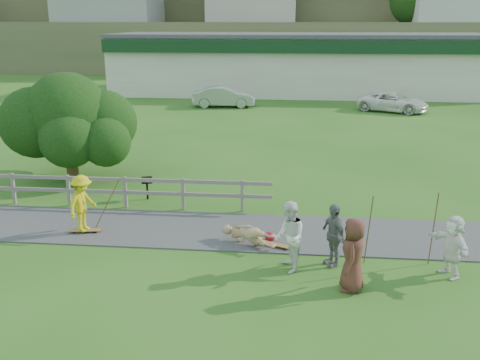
{
  "coord_description": "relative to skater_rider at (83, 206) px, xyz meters",
  "views": [
    {
      "loc": [
        3.65,
        -13.5,
        6.14
      ],
      "look_at": [
        2.06,
        2.0,
        1.49
      ],
      "focal_mm": 40.0,
      "sensor_mm": 36.0,
      "label": 1
    }
  ],
  "objects": [
    {
      "name": "strip_mall",
      "position": [
        6.53,
        34.03,
        1.72
      ],
      "size": [
        32.5,
        10.75,
        5.1
      ],
      "color": "beige",
      "rests_on": "ground"
    },
    {
      "name": "skater_rider",
      "position": [
        0.0,
        0.0,
        0.0
      ],
      "size": [
        0.93,
        1.25,
        1.72
      ],
      "primitive_type": "imported",
      "rotation": [
        0.0,
        0.0,
        1.28
      ],
      "color": "gold",
      "rests_on": "ground"
    },
    {
      "name": "car_silver",
      "position": [
        0.94,
        24.86,
        -0.1
      ],
      "size": [
        4.69,
        1.96,
        1.51
      ],
      "primitive_type": "imported",
      "rotation": [
        0.0,
        0.0,
        1.65
      ],
      "color": "#ABAEB3",
      "rests_on": "ground"
    },
    {
      "name": "ground",
      "position": [
        2.53,
        -0.91,
        -0.86
      ],
      "size": [
        260.0,
        260.0,
        0.0
      ],
      "primitive_type": "plane",
      "color": "#285718",
      "rests_on": "ground"
    },
    {
      "name": "pole_spec_left",
      "position": [
        8.19,
        -1.19,
        0.07
      ],
      "size": [
        0.03,
        0.03,
        1.87
      ],
      "primitive_type": "cylinder",
      "color": "brown",
      "rests_on": "ground"
    },
    {
      "name": "spectator_d",
      "position": [
        10.16,
        -1.75,
        -0.06
      ],
      "size": [
        0.94,
        1.55,
        1.6
      ],
      "primitive_type": "imported",
      "rotation": [
        0.0,
        0.0,
        5.05
      ],
      "color": "white",
      "rests_on": "ground"
    },
    {
      "name": "longboard_rider",
      "position": [
        0.0,
        0.0,
        -0.81
      ],
      "size": [
        0.94,
        0.38,
        0.1
      ],
      "primitive_type": null,
      "rotation": [
        0.0,
        0.0,
        0.17
      ],
      "color": "brown",
      "rests_on": "ground"
    },
    {
      "name": "skater_fallen",
      "position": [
        4.97,
        -0.38,
        -0.55
      ],
      "size": [
        1.19,
        1.69,
        0.62
      ],
      "primitive_type": "imported",
      "rotation": [
        0.0,
        0.0,
        1.06
      ],
      "color": "tan",
      "rests_on": "ground"
    },
    {
      "name": "spectator_c",
      "position": [
        7.64,
        -2.75,
        0.04
      ],
      "size": [
        0.72,
        0.97,
        1.8
      ],
      "primitive_type": "imported",
      "rotation": [
        0.0,
        0.0,
        4.53
      ],
      "color": "#592D23",
      "rests_on": "ground"
    },
    {
      "name": "tree",
      "position": [
        -2.69,
        5.62,
        0.92
      ],
      "size": [
        5.32,
        5.32,
        3.56
      ],
      "primitive_type": null,
      "color": "black",
      "rests_on": "ground"
    },
    {
      "name": "pole_spec_right",
      "position": [
        9.83,
        -1.12,
        0.13
      ],
      "size": [
        0.03,
        0.03,
        1.98
      ],
      "primitive_type": "cylinder",
      "color": "brown",
      "rests_on": "ground"
    },
    {
      "name": "pole_rider",
      "position": [
        0.6,
        0.4,
        0.05
      ],
      "size": [
        0.03,
        0.03,
        1.83
      ],
      "primitive_type": "cylinder",
      "color": "brown",
      "rests_on": "ground"
    },
    {
      "name": "path",
      "position": [
        2.53,
        0.59,
        -0.84
      ],
      "size": [
        34.0,
        3.0,
        0.04
      ],
      "primitive_type": "cube",
      "color": "#3E3E41",
      "rests_on": "ground"
    },
    {
      "name": "fence",
      "position": [
        -2.09,
        2.39,
        -0.14
      ],
      "size": [
        15.05,
        0.1,
        1.1
      ],
      "color": "slate",
      "rests_on": "ground"
    },
    {
      "name": "helmet",
      "position": [
        5.57,
        -0.03,
        -0.71
      ],
      "size": [
        0.29,
        0.29,
        0.29
      ],
      "primitive_type": "sphere",
      "color": "#A90F26",
      "rests_on": "ground"
    },
    {
      "name": "car_white",
      "position": [
        13.04,
        23.97,
        -0.19
      ],
      "size": [
        5.31,
        3.98,
        1.34
      ],
      "primitive_type": "imported",
      "rotation": [
        0.0,
        0.0,
        1.16
      ],
      "color": "white",
      "rests_on": "ground"
    },
    {
      "name": "spectator_b",
      "position": [
        7.27,
        -1.42,
        -0.02
      ],
      "size": [
        0.82,
        1.07,
        1.69
      ],
      "primitive_type": "imported",
      "rotation": [
        0.0,
        0.0,
        5.19
      ],
      "color": "slate",
      "rests_on": "ground"
    },
    {
      "name": "longboard_fallen",
      "position": [
        5.77,
        -0.48,
        -0.81
      ],
      "size": [
        0.9,
        0.55,
        0.1
      ],
      "primitive_type": null,
      "rotation": [
        0.0,
        0.0,
        -0.4
      ],
      "color": "brown",
      "rests_on": "ground"
    },
    {
      "name": "spectator_a",
      "position": [
        6.14,
        -1.86,
        0.06
      ],
      "size": [
        0.88,
        1.02,
        1.84
      ],
      "primitive_type": "imported",
      "rotation": [
        0.0,
        0.0,
        4.94
      ],
      "color": "white",
      "rests_on": "ground"
    },
    {
      "name": "bbq",
      "position": [
        1.02,
        3.34,
        -0.45
      ],
      "size": [
        0.44,
        0.38,
        0.82
      ],
      "primitive_type": null,
      "rotation": [
        0.0,
        0.0,
        0.29
      ],
      "color": "black",
      "rests_on": "ground"
    }
  ]
}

